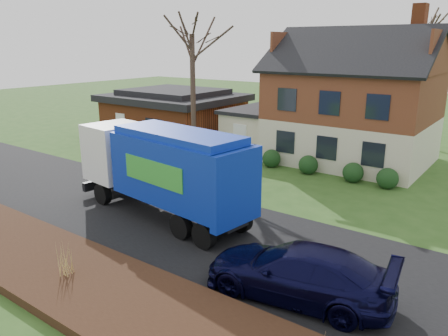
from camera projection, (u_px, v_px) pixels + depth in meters
The scene contains 11 objects.
ground at pixel (177, 223), 17.97m from camera, with size 120.00×120.00×0.00m, color #2A4F1A.
road at pixel (177, 223), 17.96m from camera, with size 80.00×7.00×0.02m, color black.
mulch_verge at pixel (64, 272), 13.82m from camera, with size 80.00×3.50×0.30m, color black.
main_house at pixel (346, 96), 26.80m from camera, with size 12.95×8.95×9.26m.
ranch_house at pixel (174, 113), 34.37m from camera, with size 9.80×8.20×3.70m.
garbage_truck at pixel (164, 167), 18.04m from camera, with size 9.18×3.45×3.84m.
silver_sedan at pixel (142, 164), 23.49m from camera, with size 1.81×5.20×1.71m, color #B4B6BC.
navy_wagon at pixel (298, 272), 12.52m from camera, with size 2.22×5.45×1.58m, color black.
tree_front_west at pixel (191, 14), 25.98m from camera, with size 3.59×3.59×10.66m.
tree_back at pixel (426, 11), 30.00m from camera, with size 3.52×3.52×11.13m.
grass_clump_mid at pixel (67, 258), 13.30m from camera, with size 0.36×0.30×1.01m.
Camera 1 is at (11.41, -12.29, 7.11)m, focal length 35.00 mm.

